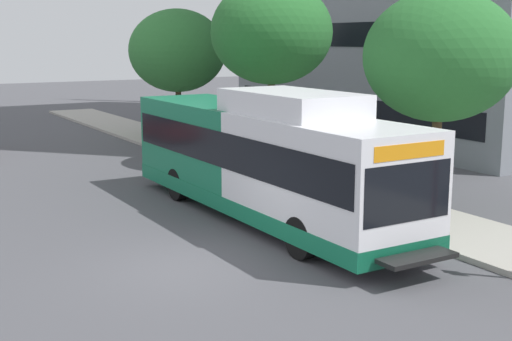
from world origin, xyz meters
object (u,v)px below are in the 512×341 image
street_tree_mid_block (271,33)px  street_tree_far_block (177,51)px  street_tree_near_stop (440,57)px  transit_bus (263,159)px

street_tree_mid_block → street_tree_far_block: street_tree_mid_block is taller
street_tree_mid_block → street_tree_far_block: size_ratio=1.12×
street_tree_near_stop → street_tree_mid_block: size_ratio=0.88×
street_tree_near_stop → street_tree_far_block: (-0.25, 17.19, -0.08)m
transit_bus → street_tree_near_stop: 5.72m
street_tree_mid_block → street_tree_far_block: bearing=89.8°
street_tree_near_stop → street_tree_mid_block: bearing=91.9°
street_tree_near_stop → street_tree_mid_block: (-0.28, 8.46, 0.72)m
transit_bus → street_tree_far_block: 16.11m
street_tree_far_block → transit_bus: bearing=-106.0°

